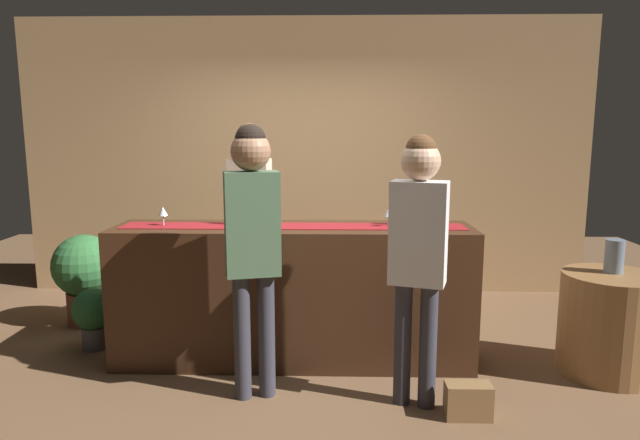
# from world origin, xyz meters

# --- Properties ---
(ground_plane) EXTENTS (10.00, 10.00, 0.00)m
(ground_plane) POSITION_xyz_m (0.00, 0.00, 0.00)
(ground_plane) COLOR brown
(back_wall) EXTENTS (6.00, 0.12, 2.90)m
(back_wall) POSITION_xyz_m (0.00, 1.90, 1.45)
(back_wall) COLOR tan
(back_wall) RESTS_ON ground
(bar_counter) EXTENTS (2.67, 0.60, 1.04)m
(bar_counter) POSITION_xyz_m (0.00, 0.00, 0.52)
(bar_counter) COLOR #3D2314
(bar_counter) RESTS_ON ground
(counter_runner_cloth) EXTENTS (2.54, 0.28, 0.01)m
(counter_runner_cloth) POSITION_xyz_m (0.00, 0.00, 1.04)
(counter_runner_cloth) COLOR maroon
(counter_runner_cloth) RESTS_ON bar_counter
(wine_bottle_green) EXTENTS (0.07, 0.07, 0.30)m
(wine_bottle_green) POSITION_xyz_m (-0.16, 0.09, 1.15)
(wine_bottle_green) COLOR #194723
(wine_bottle_green) RESTS_ON bar_counter
(wine_bottle_clear) EXTENTS (0.07, 0.07, 0.30)m
(wine_bottle_clear) POSITION_xyz_m (-0.40, 0.04, 1.15)
(wine_bottle_clear) COLOR #B2C6C1
(wine_bottle_clear) RESTS_ON bar_counter
(wine_bottle_amber) EXTENTS (0.07, 0.07, 0.30)m
(wine_bottle_amber) POSITION_xyz_m (0.85, 0.06, 1.15)
(wine_bottle_amber) COLOR brown
(wine_bottle_amber) RESTS_ON bar_counter
(wine_glass_near_customer) EXTENTS (0.07, 0.07, 0.14)m
(wine_glass_near_customer) POSITION_xyz_m (1.03, -0.10, 1.15)
(wine_glass_near_customer) COLOR silver
(wine_glass_near_customer) RESTS_ON bar_counter
(wine_glass_mid_counter) EXTENTS (0.07, 0.07, 0.14)m
(wine_glass_mid_counter) POSITION_xyz_m (0.71, -0.00, 1.15)
(wine_glass_mid_counter) COLOR silver
(wine_glass_mid_counter) RESTS_ON bar_counter
(wine_glass_far_end) EXTENTS (0.07, 0.07, 0.14)m
(wine_glass_far_end) POSITION_xyz_m (-0.97, 0.00, 1.15)
(wine_glass_far_end) COLOR silver
(wine_glass_far_end) RESTS_ON bar_counter
(bartender) EXTENTS (0.36, 0.25, 1.81)m
(bartender) POSITION_xyz_m (-0.40, 0.58, 1.13)
(bartender) COLOR #26262B
(bartender) RESTS_ON ground
(customer_sipping) EXTENTS (0.38, 0.29, 1.73)m
(customer_sipping) POSITION_xyz_m (0.82, -0.69, 1.07)
(customer_sipping) COLOR #33333D
(customer_sipping) RESTS_ON ground
(customer_browsing) EXTENTS (0.38, 0.28, 1.79)m
(customer_browsing) POSITION_xyz_m (-0.21, -0.60, 1.12)
(customer_browsing) COLOR #33333D
(customer_browsing) RESTS_ON ground
(round_side_table) EXTENTS (0.68, 0.68, 0.74)m
(round_side_table) POSITION_xyz_m (2.29, -0.18, 0.37)
(round_side_table) COLOR olive
(round_side_table) RESTS_ON ground
(vase_on_side_table) EXTENTS (0.13, 0.13, 0.24)m
(vase_on_side_table) POSITION_xyz_m (2.31, -0.14, 0.86)
(vase_on_side_table) COLOR slate
(vase_on_side_table) RESTS_ON round_side_table
(potted_plant_tall) EXTENTS (0.56, 0.56, 0.82)m
(potted_plant_tall) POSITION_xyz_m (-1.94, 0.75, 0.48)
(potted_plant_tall) COLOR brown
(potted_plant_tall) RESTS_ON ground
(potted_plant_small) EXTENTS (0.34, 0.34, 0.49)m
(potted_plant_small) POSITION_xyz_m (-1.63, 0.19, 0.29)
(potted_plant_small) COLOR #4C4C51
(potted_plant_small) RESTS_ON ground
(handbag) EXTENTS (0.28, 0.14, 0.22)m
(handbag) POSITION_xyz_m (1.13, -0.85, 0.11)
(handbag) COLOR olive
(handbag) RESTS_ON ground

